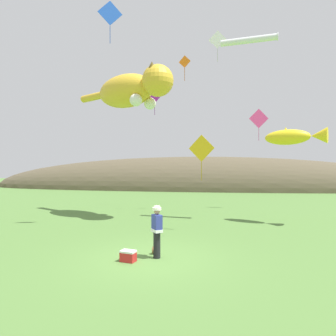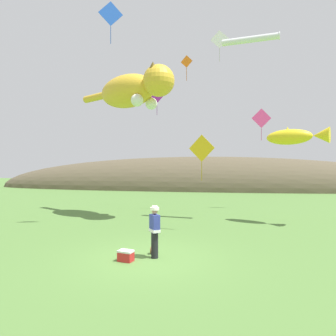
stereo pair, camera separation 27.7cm
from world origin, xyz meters
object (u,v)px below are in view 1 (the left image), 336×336
kite_spool (155,250)px  kite_diamond_gold (201,149)px  kite_diamond_white (218,40)px  kite_fish_windsock (294,137)px  picnic_cooler (128,256)px  kite_giant_cat (132,90)px  festival_attendant (157,230)px  kite_diamond_blue (110,13)px  kite_diamond_violet (155,94)px  kite_diamond_pink (259,119)px  kite_diamond_orange (185,62)px  kite_tube_streamer (249,40)px

kite_spool → kite_diamond_gold: (1.50, 4.03, 3.84)m
kite_spool → kite_diamond_white: bearing=77.1°
kite_fish_windsock → kite_diamond_gold: (-4.87, -2.53, -0.74)m
picnic_cooler → kite_giant_cat: (-2.14, 8.25, 7.60)m
kite_spool → kite_diamond_gold: 5.76m
festival_attendant → kite_diamond_blue: kite_diamond_blue is taller
kite_diamond_violet → kite_giant_cat: bearing=-95.5°
festival_attendant → kite_diamond_pink: (5.16, 12.45, 5.62)m
picnic_cooler → kite_diamond_orange: (0.80, 11.11, 10.13)m
kite_diamond_white → kite_giant_cat: bearing=-150.5°
festival_attendant → kite_tube_streamer: kite_tube_streamer is taller
kite_spool → kite_diamond_orange: bearing=89.5°
kite_spool → kite_diamond_blue: 11.79m
kite_spool → kite_diamond_pink: (5.32, 12.00, 6.44)m
kite_giant_cat → picnic_cooler: bearing=-75.4°
kite_diamond_pink → kite_diamond_white: size_ratio=1.09×
kite_fish_windsock → kite_giant_cat: bearing=175.4°
kite_diamond_pink → kite_diamond_violet: 7.98m
picnic_cooler → kite_diamond_pink: size_ratio=0.24×
kite_diamond_pink → kite_diamond_orange: bearing=-160.5°
kite_spool → kite_diamond_violet: 14.96m
kite_fish_windsock → kite_diamond_orange: bearing=150.1°
kite_giant_cat → kite_spool: bearing=-68.7°
kite_giant_cat → kite_diamond_violet: (0.46, 4.77, 0.85)m
festival_attendant → kite_diamond_blue: bearing=126.1°
festival_attendant → picnic_cooler: size_ratio=3.21×
kite_diamond_white → kite_diamond_gold: size_ratio=0.96×
picnic_cooler → kite_diamond_gold: (2.20, 4.97, 3.80)m
kite_spool → kite_giant_cat: kite_giant_cat is taller
festival_attendant → kite_diamond_gold: kite_diamond_gold is taller
kite_spool → picnic_cooler: 1.18m
kite_spool → kite_diamond_pink: kite_diamond_pink is taller
kite_diamond_pink → kite_diamond_gold: bearing=-115.6°
kite_spool → kite_tube_streamer: bearing=60.1°
kite_fish_windsock → kite_diamond_blue: size_ratio=1.51×
festival_attendant → kite_spool: bearing=110.1°
kite_giant_cat → kite_diamond_blue: bearing=-93.9°
kite_fish_windsock → kite_diamond_violet: size_ratio=1.40×
picnic_cooler → kite_diamond_blue: bearing=115.6°
kite_fish_windsock → kite_diamond_white: 8.88m
kite_diamond_gold → kite_giant_cat: bearing=143.0°
kite_giant_cat → kite_tube_streamer: size_ratio=2.22×
picnic_cooler → kite_tube_streamer: kite_tube_streamer is taller
picnic_cooler → kite_giant_cat: bearing=104.6°
kite_fish_windsock → kite_tube_streamer: bearing=167.7°
kite_giant_cat → festival_attendant: bearing=-68.8°
kite_diamond_blue → kite_diamond_orange: bearing=62.8°
kite_tube_streamer → kite_diamond_pink: kite_tube_streamer is taller
festival_attendant → kite_giant_cat: kite_giant_cat is taller
kite_spool → kite_diamond_white: 15.63m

